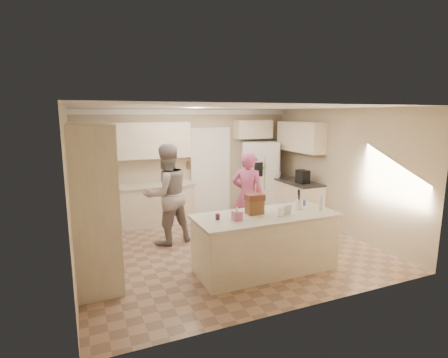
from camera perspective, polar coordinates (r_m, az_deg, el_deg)
name	(u,v)px	position (r m, az deg, el deg)	size (l,w,h in m)	color
floor	(226,248)	(6.71, 0.39, -11.21)	(5.20, 4.60, 0.02)	#9C795F
ceiling	(227,106)	(6.24, 0.42, 11.76)	(5.20, 4.60, 0.02)	white
wall_back	(188,164)	(8.49, -5.82, 2.52)	(5.20, 0.02, 2.60)	#BEAC8A
wall_front	(302,212)	(4.38, 12.59, -5.33)	(5.20, 0.02, 2.60)	#BEAC8A
wall_left	(70,192)	(5.84, -23.81, -2.01)	(0.02, 4.60, 2.60)	#BEAC8A
wall_right	(340,171)	(7.75, 18.41, 1.26)	(0.02, 4.60, 2.60)	#BEAC8A
crown_back	(188,112)	(8.36, -5.88, 10.85)	(5.20, 0.08, 0.12)	white
pantry_bank	(92,196)	(6.06, -20.78, -2.57)	(0.60, 2.60, 2.35)	#F4E5C5
back_base_cab	(144,206)	(8.09, -12.86, -4.31)	(2.20, 0.60, 0.88)	#F4E5C5
back_countertop	(144,186)	(7.98, -12.98, -1.13)	(2.24, 0.63, 0.04)	beige
back_upper_cab	(141,141)	(7.98, -13.45, 6.11)	(2.20, 0.35, 0.80)	#F4E5C5
doorway_opening	(210,173)	(8.67, -2.26, 1.06)	(0.90, 0.06, 2.10)	black
doorway_casing	(211,173)	(8.64, -2.18, 1.03)	(1.02, 0.03, 2.22)	white
wall_frame_upper	(190,153)	(8.42, -5.64, 4.17)	(0.15, 0.02, 0.20)	brown
wall_frame_lower	(190,165)	(8.46, -5.61, 2.36)	(0.15, 0.02, 0.20)	brown
refrigerator	(259,177)	(9.00, 5.74, 0.40)	(0.90, 0.70, 1.80)	white
fridge_seam	(266,179)	(8.70, 6.87, 0.02)	(0.01, 0.02, 1.78)	gray
fridge_dispenser	(259,170)	(8.54, 5.66, 1.55)	(0.22, 0.03, 0.35)	black
fridge_handle_l	(265,173)	(8.63, 6.65, 0.96)	(0.02, 0.02, 0.85)	silver
fridge_handle_r	(268,173)	(8.68, 7.22, 1.00)	(0.02, 0.02, 0.85)	silver
over_fridge_cab	(253,129)	(8.88, 4.77, 8.07)	(0.95, 0.35, 0.45)	#F4E5C5
right_base_cab	(298,201)	(8.50, 12.04, -3.57)	(0.60, 1.20, 0.88)	#F4E5C5
right_countertop	(299,182)	(8.39, 12.11, -0.53)	(0.63, 1.24, 0.04)	#2D2B28
right_upper_cab	(300,137)	(8.50, 12.35, 6.75)	(0.35, 1.50, 0.70)	#F4E5C5
coffee_maker	(303,177)	(8.18, 12.72, 0.37)	(0.22, 0.28, 0.30)	black
island_base	(265,243)	(5.72, 6.74, -10.41)	(2.20, 0.90, 0.88)	#F4E5C5
island_top	(266,216)	(5.57, 6.84, -5.99)	(2.28, 0.96, 0.05)	beige
utensil_crock	(299,205)	(5.93, 12.10, -4.14)	(0.13, 0.13, 0.15)	white
tissue_box	(237,216)	(5.21, 2.14, -5.99)	(0.13, 0.13, 0.14)	#CA6EA1
tissue_plume	(237,208)	(5.18, 2.15, -4.83)	(0.08, 0.08, 0.08)	white
dollhouse_body	(255,207)	(5.55, 5.01, -4.58)	(0.26, 0.18, 0.22)	brown
dollhouse_roof	(255,197)	(5.51, 5.04, -2.97)	(0.28, 0.20, 0.10)	#592D1E
jam_jar	(218,216)	(5.26, -1.05, -6.13)	(0.07, 0.07, 0.09)	#59263F
greeting_card_a	(281,212)	(5.45, 9.29, -5.27)	(0.12, 0.01, 0.16)	white
greeting_card_b	(287,210)	(5.57, 10.32, -4.96)	(0.12, 0.01, 0.16)	silver
water_bottle	(321,203)	(5.94, 15.60, -3.82)	(0.07, 0.07, 0.24)	silver
shaker_salt	(301,203)	(6.16, 12.48, -3.88)	(0.05, 0.05, 0.09)	#4257AD
shaker_pepper	(304,203)	(6.20, 13.01, -3.80)	(0.05, 0.05, 0.09)	#4257AD
teen_boy	(167,194)	(6.76, -9.35, -2.49)	(0.94, 0.73, 1.94)	#9C9693
teen_girl	(248,196)	(6.96, 3.87, -2.74)	(0.64, 0.42, 1.76)	#B94677
fridge_magnets	(266,179)	(8.69, 6.89, 0.01)	(0.76, 0.02, 1.44)	tan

